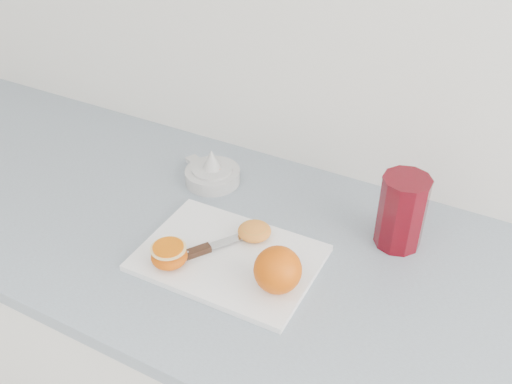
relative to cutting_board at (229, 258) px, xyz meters
The scene contains 7 objects.
cutting_board is the anchor object (origin of this frame).
whole_orange 0.13m from the cutting_board, 15.01° to the right, with size 0.08×0.08×0.08m.
half_orange 0.11m from the cutting_board, 139.57° to the right, with size 0.07×0.07×0.04m.
squeezed_shell 0.07m from the cutting_board, 76.77° to the left, with size 0.06×0.06×0.03m.
paring_knife 0.06m from the cutting_board, 155.12° to the right, with size 0.13×0.18×0.01m.
citrus_juicer 0.26m from the cutting_board, 128.50° to the left, with size 0.15×0.12×0.08m.
red_tumbler 0.33m from the cutting_board, 37.53° to the left, with size 0.09×0.09×0.15m.
Camera 1 is at (0.48, 0.98, 1.60)m, focal length 40.00 mm.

